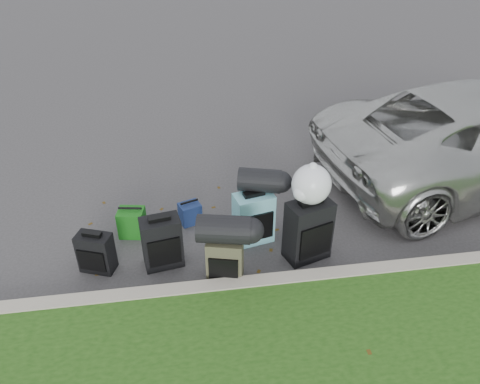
{
  "coord_description": "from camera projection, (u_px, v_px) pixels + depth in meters",
  "views": [
    {
      "loc": [
        -0.84,
        -4.77,
        3.83
      ],
      "look_at": [
        -0.1,
        0.2,
        0.55
      ],
      "focal_mm": 35.0,
      "sensor_mm": 36.0,
      "label": 1
    }
  ],
  "objects": [
    {
      "name": "duffel_right",
      "position": [
        260.0,
        180.0,
        5.71
      ],
      "size": [
        0.58,
        0.43,
        0.29
      ],
      "primitive_type": "cylinder",
      "rotation": [
        0.0,
        1.57,
        -0.28
      ],
      "color": "black",
      "rests_on": "suitcase_teal"
    },
    {
      "name": "suitcase_large_black_right",
      "position": [
        308.0,
        231.0,
        5.59
      ],
      "size": [
        0.59,
        0.46,
        0.78
      ],
      "primitive_type": "cube",
      "rotation": [
        0.0,
        0.0,
        0.31
      ],
      "color": "black",
      "rests_on": "ground"
    },
    {
      "name": "trash_bag",
      "position": [
        311.0,
        184.0,
        5.29
      ],
      "size": [
        0.46,
        0.46,
        0.46
      ],
      "primitive_type": "sphere",
      "color": "white",
      "rests_on": "suitcase_large_black_right"
    },
    {
      "name": "tote_green",
      "position": [
        132.0,
        222.0,
        6.06
      ],
      "size": [
        0.37,
        0.32,
        0.37
      ],
      "primitive_type": "cube",
      "rotation": [
        0.0,
        0.0,
        -0.18
      ],
      "color": "#186416",
      "rests_on": "ground"
    },
    {
      "name": "ground",
      "position": [
        250.0,
        235.0,
        6.15
      ],
      "size": [
        120.0,
        120.0,
        0.0
      ],
      "primitive_type": "plane",
      "color": "#383535",
      "rests_on": "ground"
    },
    {
      "name": "suitcase_teal",
      "position": [
        253.0,
        218.0,
        5.88
      ],
      "size": [
        0.53,
        0.38,
        0.68
      ],
      "primitive_type": "cube",
      "rotation": [
        0.0,
        0.0,
        0.22
      ],
      "color": "teal",
      "rests_on": "ground"
    },
    {
      "name": "duffel_left",
      "position": [
        224.0,
        229.0,
        5.08
      ],
      "size": [
        0.64,
        0.44,
        0.32
      ],
      "primitive_type": "cylinder",
      "rotation": [
        0.0,
        1.57,
        -0.22
      ],
      "color": "black",
      "rests_on": "suitcase_olive"
    },
    {
      "name": "suitcase_olive",
      "position": [
        225.0,
        260.0,
        5.32
      ],
      "size": [
        0.46,
        0.35,
        0.56
      ],
      "primitive_type": "cube",
      "rotation": [
        0.0,
        0.0,
        -0.25
      ],
      "color": "#373624",
      "rests_on": "ground"
    },
    {
      "name": "suitcase_small_black",
      "position": [
        96.0,
        253.0,
        5.47
      ],
      "size": [
        0.45,
        0.35,
        0.5
      ],
      "primitive_type": "cube",
      "rotation": [
        0.0,
        0.0,
        -0.36
      ],
      "color": "black",
      "rests_on": "ground"
    },
    {
      "name": "curb",
      "position": [
        264.0,
        284.0,
        5.28
      ],
      "size": [
        120.0,
        0.18,
        0.15
      ],
      "primitive_type": "cube",
      "color": "#9E937F",
      "rests_on": "ground"
    },
    {
      "name": "tote_navy",
      "position": [
        190.0,
        213.0,
        6.3
      ],
      "size": [
        0.33,
        0.29,
        0.29
      ],
      "primitive_type": "cube",
      "rotation": [
        0.0,
        0.0,
        0.34
      ],
      "color": "navy",
      "rests_on": "ground"
    },
    {
      "name": "suitcase_large_black_left",
      "position": [
        162.0,
        242.0,
        5.5
      ],
      "size": [
        0.5,
        0.35,
        0.66
      ],
      "primitive_type": "cube",
      "rotation": [
        0.0,
        0.0,
        0.18
      ],
      "color": "black",
      "rests_on": "ground"
    }
  ]
}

